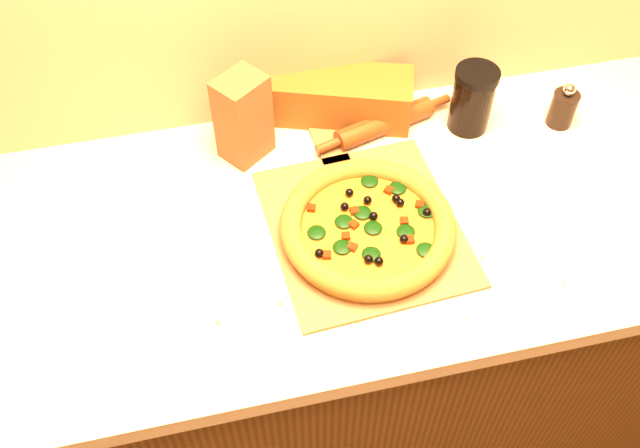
# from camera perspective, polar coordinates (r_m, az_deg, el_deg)

# --- Properties ---
(cabinet) EXTENTS (2.80, 0.65, 0.86)m
(cabinet) POSITION_cam_1_polar(r_m,az_deg,el_deg) (1.76, 2.78, -9.10)
(cabinet) COLOR #41280E
(cabinet) RESTS_ON ground
(countertop) EXTENTS (2.84, 0.68, 0.04)m
(countertop) POSITION_cam_1_polar(r_m,az_deg,el_deg) (1.39, 3.48, 0.18)
(countertop) COLOR beige
(countertop) RESTS_ON cabinet
(pizza_peel) EXTENTS (0.37, 0.53, 0.01)m
(pizza_peel) POSITION_cam_1_polar(r_m,az_deg,el_deg) (1.36, 3.36, 0.24)
(pizza_peel) COLOR brown
(pizza_peel) RESTS_ON countertop
(pizza) EXTENTS (0.33, 0.33, 0.05)m
(pizza) POSITION_cam_1_polar(r_m,az_deg,el_deg) (1.32, 3.85, -0.24)
(pizza) COLOR #B8862E
(pizza) RESTS_ON pizza_peel
(pepper_grinder) EXTENTS (0.06, 0.06, 0.10)m
(pepper_grinder) POSITION_cam_1_polar(r_m,az_deg,el_deg) (1.60, 18.87, 8.81)
(pepper_grinder) COLOR black
(pepper_grinder) RESTS_ON countertop
(rolling_pin) EXTENTS (0.32, 0.11, 0.04)m
(rolling_pin) POSITION_cam_1_polar(r_m,az_deg,el_deg) (1.52, 5.18, 8.02)
(rolling_pin) COLOR #52270E
(rolling_pin) RESTS_ON countertop
(bread_bag) EXTENTS (0.39, 0.23, 0.10)m
(bread_bag) POSITION_cam_1_polar(r_m,az_deg,el_deg) (1.54, 0.39, 10.30)
(bread_bag) COLOR brown
(bread_bag) RESTS_ON countertop
(paper_bag) EXTENTS (0.12, 0.12, 0.19)m
(paper_bag) POSITION_cam_1_polar(r_m,az_deg,el_deg) (1.43, -6.17, 8.45)
(paper_bag) COLOR brown
(paper_bag) RESTS_ON countertop
(dark_jar) EXTENTS (0.09, 0.09, 0.14)m
(dark_jar) POSITION_cam_1_polar(r_m,az_deg,el_deg) (1.53, 12.09, 9.74)
(dark_jar) COLOR black
(dark_jar) RESTS_ON countertop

